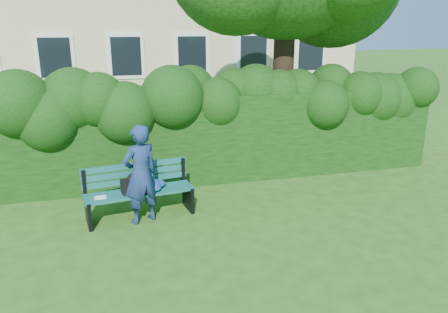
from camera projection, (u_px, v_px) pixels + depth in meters
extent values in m
plane|color=#305019|center=(233.00, 221.00, 7.32)|extent=(80.00, 80.00, 0.00)
cube|color=white|center=(55.00, 58.00, 15.09)|extent=(1.30, 0.08, 1.60)
cube|color=black|center=(55.00, 58.00, 15.05)|extent=(1.05, 0.04, 1.35)
cube|color=white|center=(126.00, 56.00, 15.66)|extent=(1.30, 0.08, 1.60)
cube|color=black|center=(126.00, 56.00, 15.62)|extent=(1.05, 0.04, 1.35)
cube|color=white|center=(192.00, 55.00, 16.24)|extent=(1.30, 0.08, 1.60)
cube|color=black|center=(192.00, 55.00, 16.20)|extent=(1.05, 0.04, 1.35)
cube|color=white|center=(253.00, 54.00, 16.81)|extent=(1.30, 0.08, 1.60)
cube|color=black|center=(254.00, 54.00, 16.78)|extent=(1.05, 0.04, 1.35)
cube|color=white|center=(310.00, 53.00, 17.39)|extent=(1.30, 0.08, 1.60)
cube|color=black|center=(311.00, 53.00, 17.35)|extent=(1.05, 0.04, 1.35)
cube|color=black|center=(205.00, 137.00, 9.08)|extent=(10.00, 1.00, 1.80)
cylinder|color=black|center=(283.00, 66.00, 9.77)|extent=(0.46, 0.46, 4.49)
cube|color=#0E4748|center=(142.00, 196.00, 7.18)|extent=(1.80, 0.36, 0.04)
cube|color=#0E4748|center=(140.00, 194.00, 7.28)|extent=(1.80, 0.36, 0.04)
cube|color=#0E4748|center=(139.00, 191.00, 7.39)|extent=(1.80, 0.36, 0.04)
cube|color=#0E4748|center=(137.00, 189.00, 7.49)|extent=(1.80, 0.36, 0.04)
cube|color=#0E4748|center=(136.00, 180.00, 7.53)|extent=(1.79, 0.30, 0.10)
cube|color=#0E4748|center=(135.00, 173.00, 7.50)|extent=(1.79, 0.30, 0.10)
cube|color=#0E4748|center=(135.00, 165.00, 7.47)|extent=(1.79, 0.30, 0.10)
cube|color=black|center=(88.00, 213.00, 7.09)|extent=(0.13, 0.50, 0.44)
cube|color=black|center=(84.00, 183.00, 7.19)|extent=(0.07, 0.07, 0.45)
cube|color=black|center=(87.00, 202.00, 6.98)|extent=(0.12, 0.42, 0.05)
cube|color=black|center=(188.00, 197.00, 7.72)|extent=(0.13, 0.50, 0.44)
cube|color=black|center=(183.00, 170.00, 7.82)|extent=(0.07, 0.07, 0.45)
cube|color=black|center=(189.00, 187.00, 7.61)|extent=(0.12, 0.42, 0.05)
cube|color=white|center=(100.00, 197.00, 7.04)|extent=(0.20, 0.15, 0.02)
cube|color=black|center=(135.00, 186.00, 7.27)|extent=(0.47, 0.31, 0.22)
imported|color=navy|center=(141.00, 174.00, 7.07)|extent=(0.71, 0.61, 1.65)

